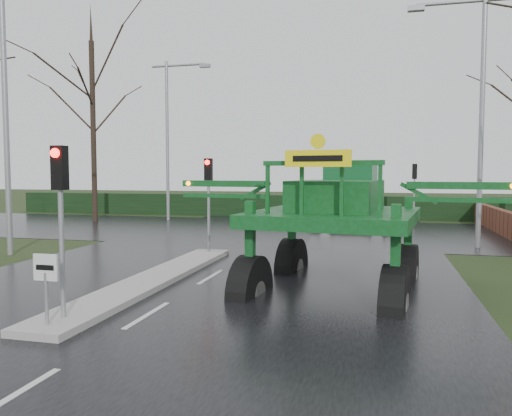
% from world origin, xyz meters
% --- Properties ---
extents(ground, '(140.00, 140.00, 0.00)m').
position_xyz_m(ground, '(0.00, 0.00, 0.00)').
color(ground, black).
rests_on(ground, ground).
extents(road_main, '(14.00, 80.00, 0.02)m').
position_xyz_m(road_main, '(0.00, 10.00, 0.00)').
color(road_main, black).
rests_on(road_main, ground).
extents(road_cross, '(80.00, 12.00, 0.02)m').
position_xyz_m(road_cross, '(0.00, 16.00, 0.01)').
color(road_cross, black).
rests_on(road_cross, ground).
extents(median_island, '(1.20, 10.00, 0.16)m').
position_xyz_m(median_island, '(-1.30, 3.00, 0.09)').
color(median_island, gray).
rests_on(median_island, ground).
extents(hedge_row, '(44.00, 0.90, 1.50)m').
position_xyz_m(hedge_row, '(0.00, 24.00, 0.75)').
color(hedge_row, black).
rests_on(hedge_row, ground).
extents(brick_wall, '(0.40, 20.00, 1.20)m').
position_xyz_m(brick_wall, '(10.50, 16.00, 0.60)').
color(brick_wall, '#592D1E').
rests_on(brick_wall, ground).
extents(keep_left_sign, '(0.50, 0.07, 1.35)m').
position_xyz_m(keep_left_sign, '(-1.30, -1.50, 1.06)').
color(keep_left_sign, gray).
rests_on(keep_left_sign, ground).
extents(traffic_signal_near, '(0.26, 0.33, 3.52)m').
position_xyz_m(traffic_signal_near, '(-1.30, -1.01, 2.59)').
color(traffic_signal_near, gray).
rests_on(traffic_signal_near, ground).
extents(traffic_signal_mid, '(0.26, 0.33, 3.52)m').
position_xyz_m(traffic_signal_mid, '(-1.30, 7.49, 2.59)').
color(traffic_signal_mid, gray).
rests_on(traffic_signal_mid, ground).
extents(traffic_signal_far, '(0.26, 0.33, 3.52)m').
position_xyz_m(traffic_signal_far, '(6.50, 20.01, 2.59)').
color(traffic_signal_far, gray).
rests_on(traffic_signal_far, ground).
extents(street_light_left_near, '(3.85, 0.30, 10.00)m').
position_xyz_m(street_light_left_near, '(-8.19, 6.00, 5.99)').
color(street_light_left_near, gray).
rests_on(street_light_left_near, ground).
extents(street_light_right, '(3.85, 0.30, 10.00)m').
position_xyz_m(street_light_right, '(8.19, 12.00, 5.99)').
color(street_light_right, gray).
rests_on(street_light_right, ground).
extents(street_light_left_far, '(3.85, 0.30, 10.00)m').
position_xyz_m(street_light_left_far, '(-8.19, 20.00, 5.99)').
color(street_light_left_far, gray).
rests_on(street_light_left_far, ground).
extents(tree_left_far, '(7.70, 7.70, 13.26)m').
position_xyz_m(tree_left_far, '(-12.50, 18.00, 7.15)').
color(tree_left_far, black).
rests_on(tree_left_far, ground).
extents(crop_sprayer, '(8.65, 5.86, 4.86)m').
position_xyz_m(crop_sprayer, '(1.63, 2.61, 2.30)').
color(crop_sprayer, black).
rests_on(crop_sprayer, ground).
extents(white_sedan, '(4.49, 1.91, 1.44)m').
position_xyz_m(white_sedan, '(3.36, 16.34, 0.00)').
color(white_sedan, white).
rests_on(white_sedan, ground).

